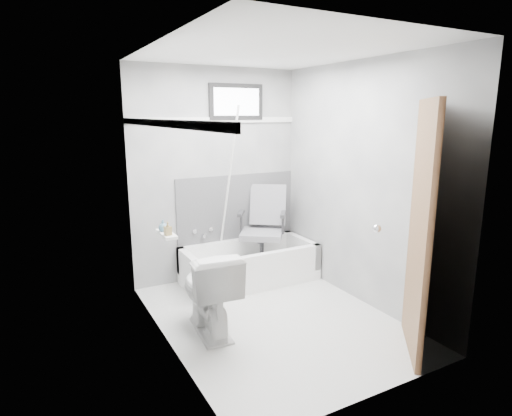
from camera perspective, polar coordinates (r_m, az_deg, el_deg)
floor at (r=4.17m, az=2.36°, el=-14.48°), size 2.60×2.60×0.00m
ceiling at (r=3.75m, az=2.71°, el=20.28°), size 2.60×2.60×0.00m
wall_back at (r=4.93m, az=-5.27°, el=4.37°), size 2.00×0.02×2.40m
wall_front at (r=2.77m, az=16.43°, el=-2.43°), size 2.00×0.02×2.40m
wall_left at (r=3.39m, az=-12.16°, el=0.45°), size 0.02×2.60×2.40m
wall_right at (r=4.37m, az=13.86°, el=3.03°), size 0.02×2.60×2.40m
bathtub at (r=4.94m, az=-0.86°, el=-7.43°), size 1.50×0.70×0.42m
office_chair at (r=4.95m, az=0.78°, el=-2.68°), size 0.77×0.77×0.95m
toilet at (r=3.82m, az=-6.32°, el=-10.93°), size 0.50×0.81×0.76m
door at (r=3.58m, az=27.28°, el=-3.34°), size 0.78×0.78×2.00m
window at (r=4.97m, az=-2.67°, el=13.96°), size 0.66×0.04×0.40m
backerboard at (r=5.09m, az=-2.55°, el=0.10°), size 1.50×0.02×0.78m
trim_back at (r=4.87m, az=-5.36°, el=11.59°), size 2.00×0.02×0.06m
trim_left at (r=3.32m, az=-12.44°, el=10.99°), size 0.02×2.60×0.06m
pole at (r=4.74m, az=-3.81°, el=2.25°), size 0.02×0.62×1.86m
shelf at (r=3.68m, az=-11.85°, el=-3.41°), size 0.10×0.32×0.02m
soap_bottle_a at (r=3.58m, az=-11.68°, el=-2.73°), size 0.06×0.06×0.12m
soap_bottle_b at (r=3.72m, az=-12.30°, el=-2.32°), size 0.09×0.09×0.10m
faucet at (r=4.96m, az=-7.11°, el=-3.30°), size 0.26×0.10×0.16m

